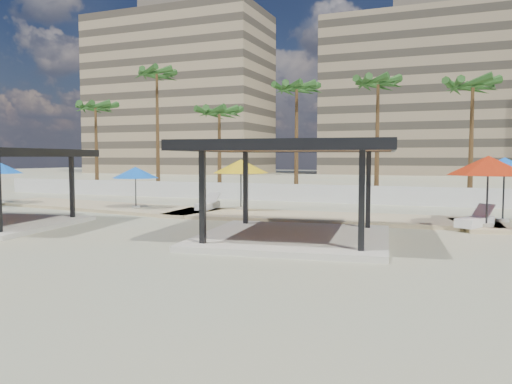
% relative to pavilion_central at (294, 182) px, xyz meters
% --- Properties ---
extents(ground, '(200.00, 200.00, 0.00)m').
position_rel_pavilion_central_xyz_m(ground, '(-2.60, -0.58, -2.17)').
color(ground, tan).
rests_on(ground, ground).
extents(promenade, '(44.45, 7.97, 0.24)m').
position_rel_pavilion_central_xyz_m(promenade, '(-0.60, 7.09, -2.11)').
color(promenade, '#C6B284').
rests_on(promenade, ground).
extents(boundary_wall, '(56.00, 0.30, 1.20)m').
position_rel_pavilion_central_xyz_m(boundary_wall, '(-2.60, 15.42, -1.57)').
color(boundary_wall, silver).
rests_on(boundary_wall, ground).
extents(building_west, '(34.00, 16.00, 32.40)m').
position_rel_pavilion_central_xyz_m(building_west, '(-44.60, 67.42, 13.10)').
color(building_west, '#937F60').
rests_on(building_west, ground).
extents(building_mid, '(38.00, 16.00, 30.40)m').
position_rel_pavilion_central_xyz_m(building_mid, '(1.40, 77.42, 12.10)').
color(building_mid, '#847259').
rests_on(building_mid, ground).
extents(pavilion_central, '(7.97, 7.97, 3.63)m').
position_rel_pavilion_central_xyz_m(pavilion_central, '(0.00, 0.00, 0.00)').
color(pavilion_central, beige).
rests_on(pavilion_central, ground).
extents(umbrella_a, '(3.61, 3.61, 2.57)m').
position_rel_pavilion_central_xyz_m(umbrella_a, '(-21.10, 5.57, 0.22)').
color(umbrella_a, beige).
rests_on(umbrella_a, promenade).
extents(umbrella_b, '(3.70, 3.70, 2.77)m').
position_rel_pavilion_central_xyz_m(umbrella_b, '(-5.50, 7.74, 0.39)').
color(umbrella_b, beige).
rests_on(umbrella_b, promenade).
extents(umbrella_c, '(3.93, 3.93, 2.95)m').
position_rel_pavilion_central_xyz_m(umbrella_c, '(6.76, 5.22, 0.55)').
color(umbrella_c, beige).
rests_on(umbrella_c, promenade).
extents(umbrella_d, '(4.25, 4.25, 2.89)m').
position_rel_pavilion_central_xyz_m(umbrella_d, '(7.53, 7.28, 0.49)').
color(umbrella_d, beige).
rests_on(umbrella_d, promenade).
extents(umbrella_f, '(3.43, 3.43, 2.34)m').
position_rel_pavilion_central_xyz_m(umbrella_f, '(-11.36, 6.19, 0.03)').
color(umbrella_f, beige).
rests_on(umbrella_f, promenade).
extents(lounger_a, '(0.95, 2.29, 0.84)m').
position_rel_pavilion_central_xyz_m(lounger_a, '(-7.39, 7.42, -1.78)').
color(lounger_a, white).
rests_on(lounger_a, promenade).
extents(lounger_b, '(1.67, 2.38, 0.87)m').
position_rel_pavilion_central_xyz_m(lounger_b, '(6.33, 5.27, -1.78)').
color(lounger_b, white).
rests_on(lounger_b, promenade).
extents(palm_a, '(3.00, 3.00, 8.22)m').
position_rel_pavilion_central_xyz_m(palm_a, '(-23.60, 17.72, 4.95)').
color(palm_a, brown).
rests_on(palm_a, ground).
extents(palm_b, '(3.00, 3.00, 10.77)m').
position_rel_pavilion_central_xyz_m(palm_b, '(-17.60, 18.12, 7.35)').
color(palm_b, brown).
rests_on(palm_b, ground).
extents(palm_c, '(3.00, 3.00, 7.40)m').
position_rel_pavilion_central_xyz_m(palm_c, '(-11.60, 17.52, 4.18)').
color(palm_c, brown).
rests_on(palm_c, ground).
extents(palm_d, '(3.00, 3.00, 9.03)m').
position_rel_pavilion_central_xyz_m(palm_d, '(-5.60, 18.32, 5.72)').
color(palm_d, brown).
rests_on(palm_d, ground).
extents(palm_e, '(3.00, 3.00, 9.04)m').
position_rel_pavilion_central_xyz_m(palm_e, '(0.40, 17.82, 5.72)').
color(palm_e, brown).
rests_on(palm_e, ground).
extents(palm_f, '(3.00, 3.00, 8.56)m').
position_rel_pavilion_central_xyz_m(palm_f, '(6.40, 18.02, 5.27)').
color(palm_f, brown).
rests_on(palm_f, ground).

